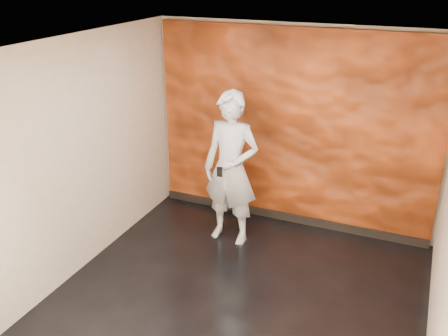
% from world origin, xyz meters
% --- Properties ---
extents(room, '(4.02, 4.02, 2.81)m').
position_xyz_m(room, '(0.00, 0.00, 1.40)').
color(room, black).
rests_on(room, ground).
extents(feature_wall, '(3.90, 0.06, 2.75)m').
position_xyz_m(feature_wall, '(0.00, 1.96, 1.38)').
color(feature_wall, '#D95119').
rests_on(feature_wall, ground).
extents(baseboard, '(3.90, 0.04, 0.12)m').
position_xyz_m(baseboard, '(0.00, 1.92, 0.06)').
color(baseboard, black).
rests_on(baseboard, ground).
extents(man, '(0.77, 0.53, 2.05)m').
position_xyz_m(man, '(-0.58, 1.14, 1.03)').
color(man, '#A8ACB8').
rests_on(man, ground).
extents(phone, '(0.07, 0.02, 0.13)m').
position_xyz_m(phone, '(-0.61, 0.86, 1.09)').
color(phone, black).
rests_on(phone, man).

